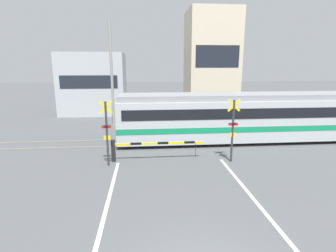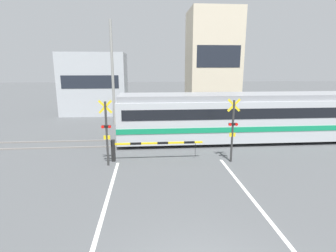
{
  "view_description": "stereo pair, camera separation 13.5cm",
  "coord_description": "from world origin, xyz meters",
  "px_view_note": "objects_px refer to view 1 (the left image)",
  "views": [
    {
      "loc": [
        -1.33,
        -4.8,
        4.96
      ],
      "look_at": [
        0.0,
        9.75,
        1.6
      ],
      "focal_mm": 28.0,
      "sensor_mm": 36.0,
      "label": 1
    },
    {
      "loc": [
        -1.2,
        -4.81,
        4.96
      ],
      "look_at": [
        0.0,
        9.75,
        1.6
      ],
      "focal_mm": 28.0,
      "sensor_mm": 36.0,
      "label": 2
    }
  ],
  "objects_px": {
    "crossing_barrier_far": "(183,121)",
    "crossing_signal_right": "(233,127)",
    "crossing_barrier_near": "(139,147)",
    "pedestrian": "(166,114)",
    "commuter_train": "(252,116)",
    "crossing_signal_left": "(107,130)"
  },
  "relations": [
    {
      "from": "crossing_signal_left",
      "to": "crossing_barrier_near",
      "type": "bearing_deg",
      "value": 20.34
    },
    {
      "from": "crossing_barrier_near",
      "to": "crossing_signal_right",
      "type": "relative_size",
      "value": 1.45
    },
    {
      "from": "crossing_barrier_far",
      "to": "crossing_signal_left",
      "type": "bearing_deg",
      "value": -124.67
    },
    {
      "from": "commuter_train",
      "to": "pedestrian",
      "type": "relative_size",
      "value": 11.08
    },
    {
      "from": "crossing_barrier_near",
      "to": "crossing_signal_left",
      "type": "bearing_deg",
      "value": -159.66
    },
    {
      "from": "crossing_barrier_far",
      "to": "crossing_signal_right",
      "type": "distance_m",
      "value": 7.27
    },
    {
      "from": "commuter_train",
      "to": "crossing_barrier_far",
      "type": "bearing_deg",
      "value": 142.41
    },
    {
      "from": "crossing_barrier_near",
      "to": "pedestrian",
      "type": "height_order",
      "value": "pedestrian"
    },
    {
      "from": "crossing_barrier_near",
      "to": "crossing_signal_right",
      "type": "bearing_deg",
      "value": -6.83
    },
    {
      "from": "crossing_barrier_far",
      "to": "crossing_signal_right",
      "type": "xyz_separation_m",
      "value": [
        1.57,
        -7.01,
        1.07
      ]
    },
    {
      "from": "commuter_train",
      "to": "crossing_barrier_near",
      "type": "height_order",
      "value": "commuter_train"
    },
    {
      "from": "crossing_barrier_near",
      "to": "crossing_barrier_far",
      "type": "bearing_deg",
      "value": 62.95
    },
    {
      "from": "crossing_barrier_near",
      "to": "crossing_signal_left",
      "type": "distance_m",
      "value": 1.99
    },
    {
      "from": "commuter_train",
      "to": "crossing_signal_left",
      "type": "xyz_separation_m",
      "value": [
        -9.01,
        -3.81,
        0.14
      ]
    },
    {
      "from": "commuter_train",
      "to": "crossing_signal_left",
      "type": "distance_m",
      "value": 9.79
    },
    {
      "from": "commuter_train",
      "to": "pedestrian",
      "type": "xyz_separation_m",
      "value": [
        -5.34,
        5.34,
        -0.8
      ]
    },
    {
      "from": "crossing_signal_right",
      "to": "pedestrian",
      "type": "bearing_deg",
      "value": 106.69
    },
    {
      "from": "commuter_train",
      "to": "crossing_signal_left",
      "type": "bearing_deg",
      "value": -157.09
    },
    {
      "from": "commuter_train",
      "to": "crossing_barrier_near",
      "type": "bearing_deg",
      "value": -156.57
    },
    {
      "from": "crossing_barrier_near",
      "to": "pedestrian",
      "type": "distance_m",
      "value": 8.82
    },
    {
      "from": "crossing_barrier_near",
      "to": "crossing_signal_right",
      "type": "distance_m",
      "value": 5.0
    },
    {
      "from": "commuter_train",
      "to": "crossing_signal_right",
      "type": "bearing_deg",
      "value": -124.29
    }
  ]
}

